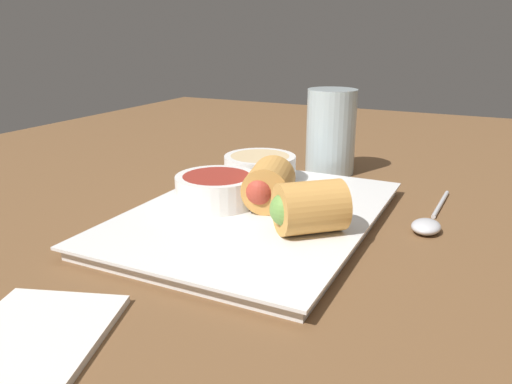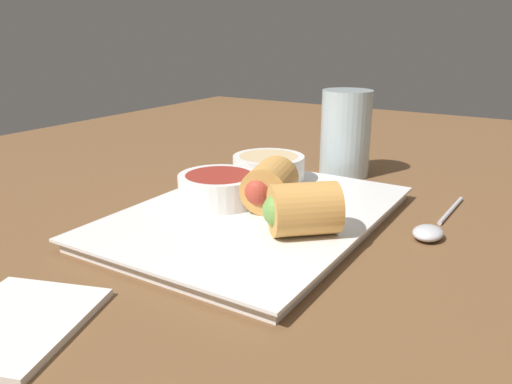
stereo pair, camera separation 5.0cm
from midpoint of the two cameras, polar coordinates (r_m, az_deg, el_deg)
name	(u,v)px [view 1 (the left image)]	position (r cm, az deg, el deg)	size (l,w,h in cm)	color
table_surface	(257,236)	(54.12, -2.58, -5.15)	(180.00, 140.00, 2.00)	brown
serving_plate	(256,216)	(54.96, -2.62, -2.80)	(34.36, 24.77, 1.50)	white
roll_front_left	(266,185)	(54.70, -1.43, 0.76)	(7.75, 6.60, 5.10)	#D19347
roll_front_right	(306,208)	(47.79, 2.79, -1.84)	(8.06, 8.16, 5.10)	#D19347
dipping_bowl_near	(217,188)	(56.66, -7.03, 0.40)	(9.35, 9.35, 3.23)	white
dipping_bowl_far	(260,167)	(65.28, -1.76, 2.89)	(9.35, 9.35, 3.23)	white
spoon	(428,223)	(55.68, 16.69, -3.46)	(16.55, 3.14, 1.35)	silver
napkin	(34,336)	(39.64, -27.56, -14.48)	(13.68, 12.64, 0.60)	silver
drinking_glass	(332,132)	(73.63, 6.76, 6.82)	(7.17, 7.17, 12.31)	silver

